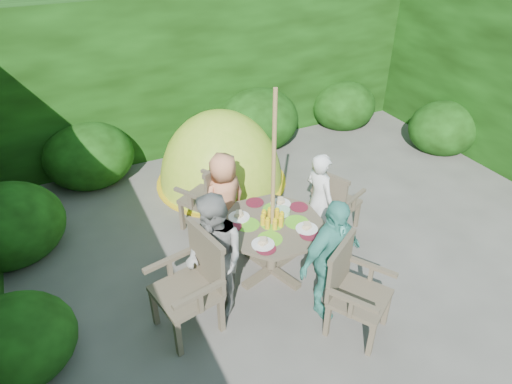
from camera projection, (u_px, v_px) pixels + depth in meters
name	position (u px, v px, depth m)	size (l,w,h in m)	color
ground	(338.00, 269.00, 5.30)	(60.00, 60.00, 0.00)	#4E4B45
hedge_enclosure	(286.00, 127.00, 5.62)	(9.00, 9.00, 2.50)	black
patio_table	(272.00, 231.00, 4.98)	(1.47, 1.47, 0.81)	#443B2C
parasol_pole	(273.00, 191.00, 4.69)	(0.04, 0.04, 2.20)	olive
garden_chair_right	(334.00, 200.00, 5.67)	(0.63, 0.66, 0.87)	#443B2C
garden_chair_left	(193.00, 282.00, 4.35)	(0.66, 0.72, 1.03)	#443B2C
garden_chair_back	(210.00, 195.00, 5.68)	(0.75, 0.73, 0.96)	#443B2C
garden_chair_front	(353.00, 289.00, 4.34)	(0.75, 0.73, 0.95)	#443B2C
child_right	(319.00, 200.00, 5.42)	(0.45, 0.29, 1.22)	silver
child_left	(215.00, 257.00, 4.45)	(0.67, 0.52, 1.37)	gray
child_back	(224.00, 199.00, 5.44)	(0.59, 0.38, 1.20)	#D78358
child_front	(331.00, 259.00, 4.44)	(0.79, 0.33, 1.35)	#48AA98
dome_tent	(222.00, 182.00, 6.93)	(1.95, 1.95, 2.23)	#97C425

